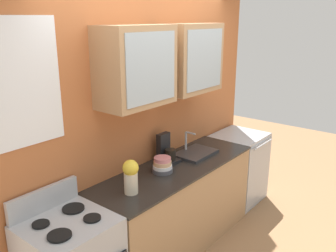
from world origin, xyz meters
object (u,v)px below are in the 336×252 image
(vase, at_px, (131,175))
(coffee_maker, at_px, (166,151))
(bowl_stack, at_px, (162,165))
(cup_near_sink, at_px, (133,177))
(dishwasher, at_px, (238,167))
(sink_faucet, at_px, (195,153))

(vase, relative_size, coffee_maker, 1.02)
(bowl_stack, relative_size, vase, 0.67)
(vase, relative_size, cup_near_sink, 2.76)
(vase, bearing_deg, coffee_maker, 16.11)
(dishwasher, bearing_deg, bowl_stack, 178.72)
(cup_near_sink, distance_m, coffee_maker, 0.56)
(vase, height_order, dishwasher, vase)
(coffee_maker, bearing_deg, cup_near_sink, -173.69)
(sink_faucet, xyz_separation_m, coffee_maker, (-0.34, 0.12, 0.09))
(bowl_stack, height_order, cup_near_sink, bowl_stack)
(bowl_stack, distance_m, coffee_maker, 0.27)
(sink_faucet, bearing_deg, coffee_maker, 160.46)
(bowl_stack, height_order, coffee_maker, coffee_maker)
(sink_faucet, xyz_separation_m, bowl_stack, (-0.57, -0.02, 0.05))
(sink_faucet, xyz_separation_m, vase, (-1.06, -0.09, 0.14))
(sink_faucet, relative_size, dishwasher, 0.50)
(cup_near_sink, relative_size, coffee_maker, 0.37)
(coffee_maker, bearing_deg, sink_faucet, -19.54)
(sink_faucet, distance_m, bowl_stack, 0.57)
(bowl_stack, bearing_deg, cup_near_sink, 166.62)
(bowl_stack, xyz_separation_m, vase, (-0.49, -0.07, 0.09))
(bowl_stack, height_order, dishwasher, bowl_stack)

